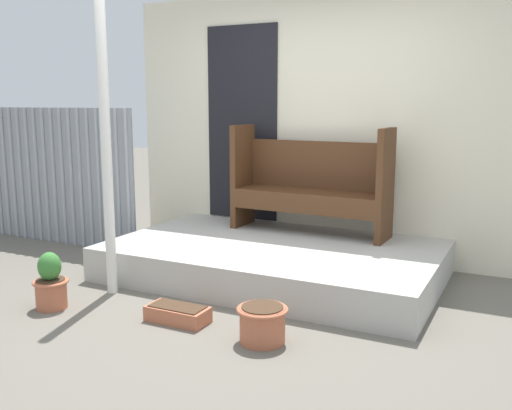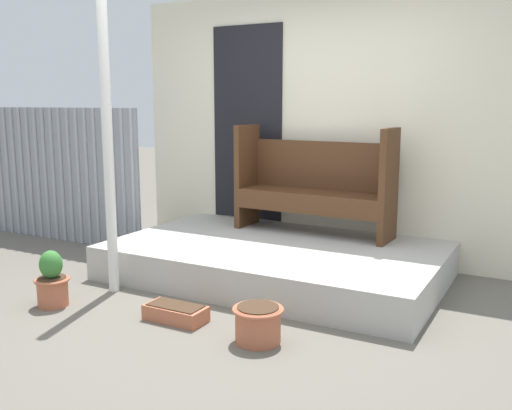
{
  "view_description": "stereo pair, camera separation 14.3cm",
  "coord_description": "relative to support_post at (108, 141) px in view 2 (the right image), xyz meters",
  "views": [
    {
      "loc": [
        1.96,
        -3.58,
        1.53
      ],
      "look_at": [
        0.02,
        0.31,
        0.75
      ],
      "focal_mm": 40.0,
      "sensor_mm": 36.0,
      "label": 1
    },
    {
      "loc": [
        2.09,
        -3.51,
        1.53
      ],
      "look_at": [
        0.02,
        0.31,
        0.75
      ],
      "focal_mm": 40.0,
      "sensor_mm": 36.0,
      "label": 2
    }
  ],
  "objects": [
    {
      "name": "ground_plane",
      "position": [
        1.09,
        0.11,
        -1.23
      ],
      "size": [
        24.0,
        24.0,
        0.0
      ],
      "primitive_type": "plane",
      "color": "#666056"
    },
    {
      "name": "porch_slab",
      "position": [
        1.0,
        0.98,
        -1.08
      ],
      "size": [
        2.83,
        1.74,
        0.3
      ],
      "color": "#B2AFA8",
      "rests_on": "ground_plane"
    },
    {
      "name": "house_wall",
      "position": [
        0.97,
        1.88,
        0.07
      ],
      "size": [
        4.03,
        0.08,
        2.6
      ],
      "color": "beige",
      "rests_on": "ground_plane"
    },
    {
      "name": "fence_corrugated",
      "position": [
        -1.86,
        1.07,
        -0.49
      ],
      "size": [
        2.52,
        0.05,
        1.48
      ],
      "color": "gray",
      "rests_on": "ground_plane"
    },
    {
      "name": "support_post",
      "position": [
        0.0,
        0.0,
        0.0
      ],
      "size": [
        0.08,
        0.08,
        2.46
      ],
      "color": "white",
      "rests_on": "ground_plane"
    },
    {
      "name": "bench",
      "position": [
        1.11,
        1.57,
        -0.43
      ],
      "size": [
        1.53,
        0.45,
        1.01
      ],
      "rotation": [
        0.0,
        0.0,
        -0.03
      ],
      "color": "#4C2D19",
      "rests_on": "porch_slab"
    },
    {
      "name": "flower_pot_left",
      "position": [
        -0.17,
        -0.49,
        -1.04
      ],
      "size": [
        0.27,
        0.27,
        0.43
      ],
      "color": "#B26042",
      "rests_on": "ground_plane"
    },
    {
      "name": "flower_pot_middle",
      "position": [
        1.53,
        -0.33,
        -1.1
      ],
      "size": [
        0.34,
        0.34,
        0.24
      ],
      "color": "#B26042",
      "rests_on": "ground_plane"
    },
    {
      "name": "planter_box_rect",
      "position": [
        0.84,
        -0.29,
        -1.17
      ],
      "size": [
        0.45,
        0.21,
        0.12
      ],
      "color": "#B26042",
      "rests_on": "ground_plane"
    }
  ]
}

